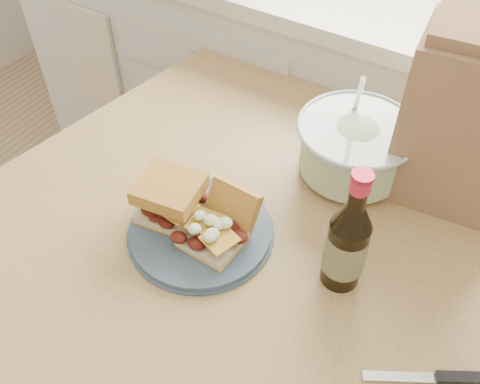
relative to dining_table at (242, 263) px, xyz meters
The scene contains 9 objects.
cabinet_run 0.80m from the dining_table, 84.78° to the left, with size 2.50×0.64×0.94m.
dining_table is the anchor object (origin of this frame).
plate 0.14m from the dining_table, 135.12° to the right, with size 0.26×0.26×0.02m, color #3D5163.
sandwich_left 0.21m from the dining_table, 155.44° to the right, with size 0.12×0.11×0.08m.
sandwich_right 0.17m from the dining_table, 106.48° to the right, with size 0.10×0.14×0.08m.
coleslaw_bowl 0.31m from the dining_table, 65.07° to the left, with size 0.23×0.23×0.23m.
beer_bottle 0.29m from the dining_table, ahead, with size 0.07×0.07×0.24m.
knife 0.43m from the dining_table, 12.74° to the right, with size 0.16×0.10×0.01m.
paper_bag 0.50m from the dining_table, 44.55° to the left, with size 0.25×0.16×0.32m, color #956A48.
Camera 1 is at (0.25, 0.40, 1.54)m, focal length 40.00 mm.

